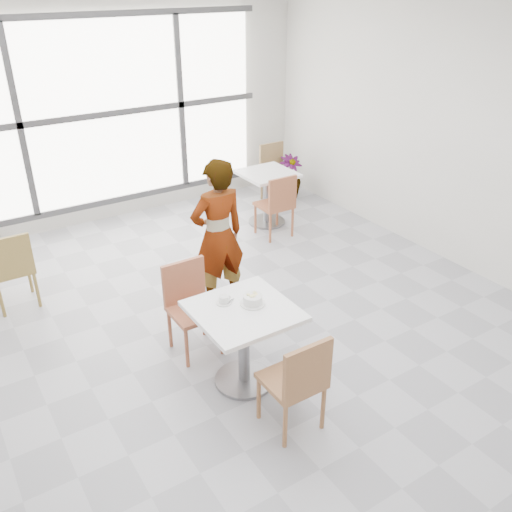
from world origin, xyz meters
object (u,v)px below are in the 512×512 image
main_table (244,332)px  bg_chair_right_near (278,202)px  coffee_cup (224,300)px  chair_near (298,379)px  chair_far (190,301)px  bg_chair_left_near (11,266)px  person (218,236)px  plant_right (290,177)px  bg_chair_right_far (275,168)px  oatmeal_bowl (253,300)px  bg_table_right (267,190)px

main_table → bg_chair_right_near: 2.96m
coffee_cup → chair_near: bearing=-81.4°
chair_far → bg_chair_right_near: same height
main_table → bg_chair_left_near: bearing=121.2°
person → plant_right: (2.48, 2.17, -0.48)m
coffee_cup → bg_chair_right_far: bearing=49.8°
main_table → person: size_ratio=0.49×
bg_chair_left_near → plant_right: size_ratio=1.31×
bg_chair_right_near → plant_right: 1.51m
bg_chair_right_far → oatmeal_bowl: bearing=-127.0°
bg_table_right → bg_chair_left_near: 3.48m
chair_far → bg_table_right: (2.20, 2.02, -0.01)m
oatmeal_bowl → plant_right: oatmeal_bowl is taller
person → bg_table_right: size_ratio=2.16×
coffee_cup → plant_right: 4.42m
person → bg_chair_left_near: 2.16m
person → chair_far: bearing=41.1°
bg_table_right → main_table: bearing=-127.0°
oatmeal_bowl → bg_chair_left_near: size_ratio=0.24×
person → chair_near: bearing=78.8°
coffee_cup → bg_table_right: bearing=50.2°
chair_near → chair_far: (-0.19, 1.41, 0.00)m
oatmeal_bowl → bg_chair_right_far: (2.56, 3.40, -0.29)m
person → bg_chair_right_near: (1.47, 1.05, -0.31)m
main_table → bg_chair_left_near: (-1.40, 2.30, -0.02)m
bg_table_right → bg_chair_right_near: 0.49m
chair_near → person: size_ratio=0.54×
coffee_cup → bg_chair_right_near: (2.00, 2.10, -0.28)m
chair_far → bg_chair_left_near: bearing=128.0°
chair_far → bg_table_right: chair_far is taller
person → plant_right: 3.33m
coffee_cup → bg_chair_right_far: bg_chair_right_far is taller
bg_table_right → bg_chair_left_near: bearing=-173.0°
chair_far → person: person is taller
chair_far → coffee_cup: bearing=-83.3°
bg_chair_right_far → plant_right: bg_chair_right_far is taller
person → bg_chair_right_near: 1.84m
plant_right → main_table: bearing=-130.8°
chair_far → oatmeal_bowl: 0.79m
coffee_cup → bg_chair_right_near: size_ratio=0.18×
main_table → bg_chair_left_near: bg_chair_left_near is taller
oatmeal_bowl → bg_table_right: (1.95, 2.71, -0.31)m
oatmeal_bowl → coffee_cup: (-0.19, 0.14, -0.01)m
oatmeal_bowl → bg_table_right: bearing=54.2°
main_table → bg_chair_right_near: size_ratio=0.92×
person → bg_chair_left_near: (-1.83, 1.09, -0.31)m
person → plant_right: person is taller
main_table → person: 1.32m
person → bg_chair_left_near: person is taller
coffee_cup → bg_table_right: size_ratio=0.21×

